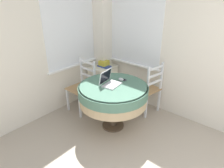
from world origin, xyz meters
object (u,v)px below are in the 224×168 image
(laptop, at_px, (110,82))
(cell_phone, at_px, (123,80))
(book_on_cabinet, at_px, (104,66))
(round_dining_table, at_px, (113,93))
(dining_chair_near_back_window, at_px, (83,87))
(dining_chair_near_right_window, at_px, (148,89))
(storage_box, at_px, (104,63))
(corner_cabinet, at_px, (103,81))
(computer_mouse, at_px, (121,79))

(laptop, distance_m, cell_phone, 0.28)
(book_on_cabinet, bearing_deg, round_dining_table, -130.70)
(round_dining_table, xyz_separation_m, dining_chair_near_back_window, (0.06, 0.78, -0.16))
(dining_chair_near_right_window, height_order, storage_box, dining_chair_near_right_window)
(corner_cabinet, bearing_deg, dining_chair_near_back_window, -169.93)
(round_dining_table, xyz_separation_m, computer_mouse, (0.21, 0.01, 0.16))
(corner_cabinet, relative_size, storage_box, 3.73)
(cell_phone, height_order, dining_chair_near_right_window, dining_chair_near_right_window)
(round_dining_table, distance_m, storage_box, 1.17)
(laptop, xyz_separation_m, corner_cabinet, (0.75, 0.84, -0.48))
(corner_cabinet, height_order, book_on_cabinet, book_on_cabinet)
(computer_mouse, bearing_deg, book_on_cabinet, 58.19)
(cell_phone, bearing_deg, dining_chair_near_right_window, -19.71)
(cell_phone, relative_size, book_on_cabinet, 0.43)
(dining_chair_near_right_window, xyz_separation_m, storage_box, (-0.01, 1.06, 0.25))
(corner_cabinet, distance_m, storage_box, 0.39)
(dining_chair_near_back_window, relative_size, storage_box, 5.50)
(round_dining_table, xyz_separation_m, corner_cabinet, (0.74, 0.90, -0.29))
(round_dining_table, relative_size, laptop, 3.26)
(computer_mouse, height_order, dining_chair_near_back_window, dining_chair_near_back_window)
(laptop, distance_m, computer_mouse, 0.23)
(cell_phone, distance_m, dining_chair_near_right_window, 0.62)
(dining_chair_near_right_window, distance_m, book_on_cabinet, 1.05)
(cell_phone, bearing_deg, round_dining_table, -178.32)
(round_dining_table, height_order, storage_box, storage_box)
(computer_mouse, relative_size, book_on_cabinet, 0.36)
(laptop, bearing_deg, cell_phone, -10.10)
(dining_chair_near_back_window, bearing_deg, corner_cabinet, 10.07)
(dining_chair_near_back_window, bearing_deg, dining_chair_near_right_window, -53.64)
(computer_mouse, xyz_separation_m, storage_box, (0.54, 0.87, -0.07))
(computer_mouse, relative_size, corner_cabinet, 0.14)
(cell_phone, distance_m, storage_box, 1.01)
(cell_phone, bearing_deg, storage_box, 60.29)
(computer_mouse, bearing_deg, laptop, 169.42)
(dining_chair_near_right_window, bearing_deg, computer_mouse, 161.22)
(laptop, distance_m, storage_box, 1.13)
(computer_mouse, distance_m, dining_chair_near_back_window, 0.84)
(laptop, relative_size, dining_chair_near_right_window, 0.35)
(dining_chair_near_back_window, bearing_deg, book_on_cabinet, 6.15)
(round_dining_table, distance_m, dining_chair_near_right_window, 0.80)
(round_dining_table, distance_m, cell_phone, 0.30)
(dining_chair_near_right_window, distance_m, corner_cabinet, 1.08)
(round_dining_table, height_order, dining_chair_near_right_window, dining_chair_near_right_window)
(round_dining_table, xyz_separation_m, cell_phone, (0.26, 0.01, 0.14))
(computer_mouse, height_order, dining_chair_near_right_window, dining_chair_near_right_window)
(corner_cabinet, distance_m, book_on_cabinet, 0.34)
(cell_phone, height_order, dining_chair_near_back_window, dining_chair_near_back_window)
(laptop, bearing_deg, round_dining_table, -74.58)
(corner_cabinet, xyz_separation_m, book_on_cabinet, (-0.00, -0.05, 0.34))
(laptop, bearing_deg, corner_cabinet, 48.27)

